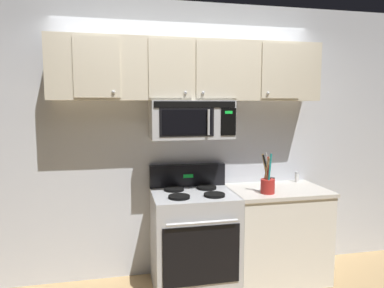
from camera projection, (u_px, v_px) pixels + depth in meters
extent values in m
cube|color=silver|center=(186.00, 141.00, 3.51)|extent=(5.20, 0.10, 2.70)
cube|color=#B7BABF|center=(194.00, 240.00, 3.25)|extent=(0.76, 0.64, 0.90)
cube|color=black|center=(202.00, 256.00, 2.94)|extent=(0.67, 0.01, 0.52)
cylinder|color=#B7BABF|center=(203.00, 223.00, 2.87)|extent=(0.61, 0.03, 0.03)
cube|color=black|center=(188.00, 175.00, 3.46)|extent=(0.76, 0.07, 0.22)
cube|color=#19D83F|center=(188.00, 176.00, 3.43)|extent=(0.10, 0.00, 0.04)
cylinder|color=black|center=(179.00, 197.00, 3.03)|extent=(0.19, 0.19, 0.02)
cylinder|color=black|center=(214.00, 195.00, 3.10)|extent=(0.19, 0.19, 0.02)
cylinder|color=black|center=(174.00, 189.00, 3.30)|extent=(0.19, 0.19, 0.02)
cylinder|color=black|center=(207.00, 188.00, 3.37)|extent=(0.19, 0.19, 0.02)
cube|color=#B7BABF|center=(191.00, 119.00, 3.25)|extent=(0.76, 0.39, 0.35)
cube|color=black|center=(195.00, 104.00, 3.04)|extent=(0.73, 0.01, 0.06)
cube|color=black|center=(187.00, 122.00, 3.04)|extent=(0.49, 0.01, 0.25)
cube|color=black|center=(187.00, 122.00, 3.04)|extent=(0.44, 0.01, 0.22)
cube|color=black|center=(228.00, 122.00, 3.12)|extent=(0.14, 0.01, 0.25)
cube|color=#19D83F|center=(229.00, 112.00, 3.10)|extent=(0.07, 0.00, 0.03)
cylinder|color=#B7BABF|center=(209.00, 122.00, 3.05)|extent=(0.02, 0.02, 0.23)
cube|color=beige|center=(190.00, 71.00, 3.22)|extent=(2.50, 0.33, 0.55)
cube|color=beige|center=(97.00, 67.00, 2.89)|extent=(0.38, 0.01, 0.51)
sphere|color=#B7BABF|center=(113.00, 92.00, 2.92)|extent=(0.03, 0.03, 0.03)
cube|color=beige|center=(170.00, 69.00, 3.01)|extent=(0.38, 0.01, 0.51)
sphere|color=#B7BABF|center=(185.00, 92.00, 3.05)|extent=(0.03, 0.03, 0.03)
cube|color=beige|center=(217.00, 70.00, 3.10)|extent=(0.38, 0.01, 0.51)
sphere|color=#B7BABF|center=(203.00, 93.00, 3.08)|extent=(0.03, 0.03, 0.03)
cube|color=beige|center=(281.00, 71.00, 3.23)|extent=(0.38, 0.01, 0.51)
sphere|color=#B7BABF|center=(268.00, 93.00, 3.21)|extent=(0.03, 0.03, 0.03)
cube|color=white|center=(276.00, 235.00, 3.44)|extent=(0.90, 0.62, 0.86)
cube|color=beige|center=(277.00, 190.00, 3.39)|extent=(0.93, 0.65, 0.03)
cylinder|color=red|center=(268.00, 186.00, 3.19)|extent=(0.13, 0.13, 0.13)
cylinder|color=#A87A47|center=(266.00, 171.00, 3.17)|extent=(0.04, 0.08, 0.27)
cylinder|color=teal|center=(270.00, 170.00, 3.15)|extent=(0.05, 0.03, 0.30)
cylinder|color=black|center=(267.00, 170.00, 3.18)|extent=(0.10, 0.02, 0.29)
cylinder|color=red|center=(268.00, 171.00, 3.18)|extent=(0.03, 0.05, 0.27)
cylinder|color=tan|center=(266.00, 170.00, 3.18)|extent=(0.06, 0.07, 0.30)
cylinder|color=#BCBCC1|center=(267.00, 169.00, 3.18)|extent=(0.05, 0.04, 0.31)
cylinder|color=white|center=(297.00, 178.00, 3.66)|extent=(0.05, 0.05, 0.09)
cylinder|color=#B7BABF|center=(297.00, 173.00, 3.66)|extent=(0.04, 0.04, 0.02)
cylinder|color=#C64C19|center=(272.00, 183.00, 3.44)|extent=(0.05, 0.05, 0.08)
cylinder|color=black|center=(272.00, 178.00, 3.44)|extent=(0.05, 0.05, 0.02)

